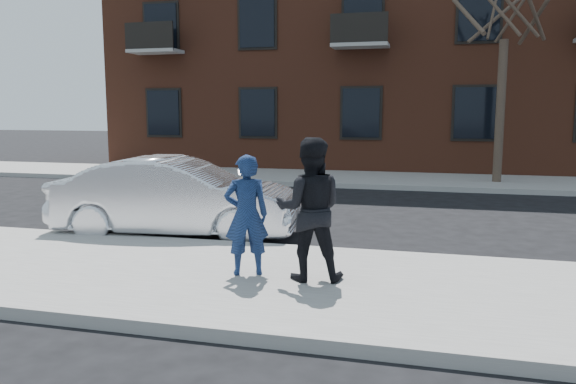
# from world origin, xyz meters

# --- Properties ---
(ground) EXTENTS (100.00, 100.00, 0.00)m
(ground) POSITION_xyz_m (0.00, 0.00, 0.00)
(ground) COLOR black
(ground) RESTS_ON ground
(near_sidewalk) EXTENTS (50.00, 3.50, 0.15)m
(near_sidewalk) POSITION_xyz_m (0.00, -0.25, 0.07)
(near_sidewalk) COLOR gray
(near_sidewalk) RESTS_ON ground
(near_curb) EXTENTS (50.00, 0.10, 0.15)m
(near_curb) POSITION_xyz_m (0.00, 1.55, 0.07)
(near_curb) COLOR #999691
(near_curb) RESTS_ON ground
(far_sidewalk) EXTENTS (50.00, 3.50, 0.15)m
(far_sidewalk) POSITION_xyz_m (0.00, 11.25, 0.07)
(far_sidewalk) COLOR gray
(far_sidewalk) RESTS_ON ground
(far_curb) EXTENTS (50.00, 0.10, 0.15)m
(far_curb) POSITION_xyz_m (0.00, 9.45, 0.07)
(far_curb) COLOR #999691
(far_curb) RESTS_ON ground
(apartment_building) EXTENTS (24.30, 10.30, 12.30)m
(apartment_building) POSITION_xyz_m (2.00, 18.00, 6.16)
(apartment_building) COLOR brown
(apartment_building) RESTS_ON ground
(silver_sedan) EXTENTS (4.54, 2.04, 1.45)m
(silver_sedan) POSITION_xyz_m (-1.87, 2.30, 0.72)
(silver_sedan) COLOR silver
(silver_sedan) RESTS_ON ground
(man_hoodie) EXTENTS (0.68, 0.58, 1.58)m
(man_hoodie) POSITION_xyz_m (0.29, -0.13, 0.94)
(man_hoodie) COLOR navy
(man_hoodie) RESTS_ON near_sidewalk
(man_peacoat) EXTENTS (0.99, 0.84, 1.81)m
(man_peacoat) POSITION_xyz_m (1.13, -0.13, 1.05)
(man_peacoat) COLOR black
(man_peacoat) RESTS_ON near_sidewalk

